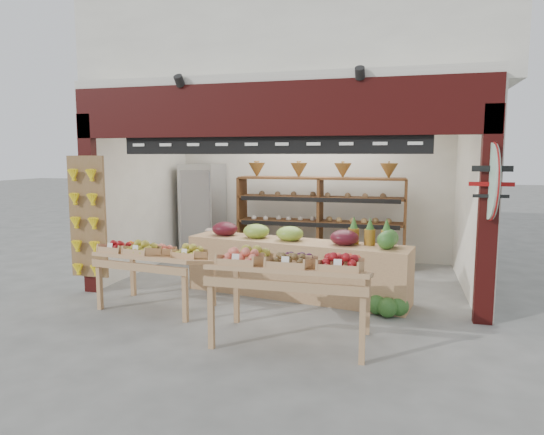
% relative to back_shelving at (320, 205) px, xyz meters
% --- Properties ---
extents(ground, '(60.00, 60.00, 0.00)m').
position_rel_back_shelving_xyz_m(ground, '(-0.28, -1.60, -1.15)').
color(ground, '#63635F').
rests_on(ground, ground).
extents(shop_structure, '(6.36, 5.12, 5.40)m').
position_rel_back_shelving_xyz_m(shop_structure, '(-0.28, 0.02, 2.78)').
color(shop_structure, white).
rests_on(shop_structure, ground).
extents(banana_board, '(0.60, 0.15, 1.80)m').
position_rel_back_shelving_xyz_m(banana_board, '(-3.01, -2.77, -0.03)').
color(banana_board, olive).
rests_on(banana_board, ground).
extents(gift_sign, '(0.04, 0.93, 0.92)m').
position_rel_back_shelving_xyz_m(gift_sign, '(2.47, -2.74, 0.60)').
color(gift_sign, '#ADD9C1').
rests_on(gift_sign, ground).
extents(back_shelving, '(3.11, 0.51, 1.91)m').
position_rel_back_shelving_xyz_m(back_shelving, '(0.00, 0.00, 0.00)').
color(back_shelving, brown).
rests_on(back_shelving, ground).
extents(refrigerator, '(0.78, 0.78, 1.89)m').
position_rel_back_shelving_xyz_m(refrigerator, '(-2.43, 0.19, -0.20)').
color(refrigerator, '#B1B3B8').
rests_on(refrigerator, ground).
extents(cardboard_stack, '(1.06, 0.82, 0.71)m').
position_rel_back_shelving_xyz_m(cardboard_stack, '(-1.59, -0.60, -0.89)').
color(cardboard_stack, beige).
rests_on(cardboard_stack, ground).
extents(mid_counter, '(3.35, 1.20, 1.04)m').
position_rel_back_shelving_xyz_m(mid_counter, '(-0.02, -2.11, -0.70)').
color(mid_counter, tan).
rests_on(mid_counter, ground).
extents(display_table_left, '(1.54, 0.98, 0.94)m').
position_rel_back_shelving_xyz_m(display_table_left, '(-1.79, -3.10, -0.42)').
color(display_table_left, tan).
rests_on(display_table_left, ground).
extents(display_table_right, '(1.71, 0.96, 1.08)m').
position_rel_back_shelving_xyz_m(display_table_right, '(0.33, -3.82, -0.29)').
color(display_table_right, tan).
rests_on(display_table_right, ground).
extents(watermelon_pile, '(0.63, 0.63, 0.49)m').
position_rel_back_shelving_xyz_m(watermelon_pile, '(1.30, -2.54, -0.98)').
color(watermelon_pile, '#1B4A18').
rests_on(watermelon_pile, ground).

